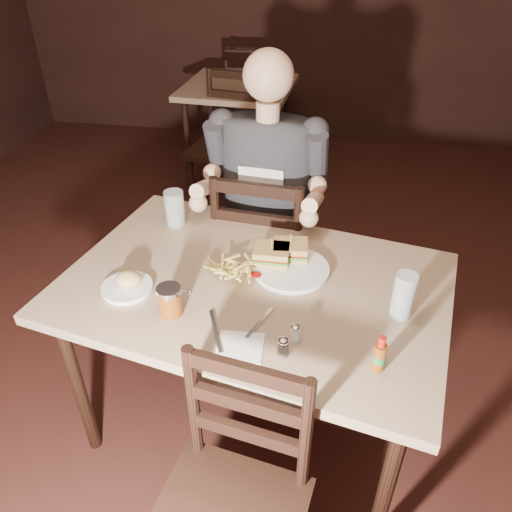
# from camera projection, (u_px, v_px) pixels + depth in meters

# --- Properties ---
(room_shell) EXTENTS (7.00, 7.00, 7.00)m
(room_shell) POSITION_uv_depth(u_px,v_px,m) (357.00, 130.00, 1.26)
(room_shell) COLOR black
(room_shell) RESTS_ON ground
(main_table) EXTENTS (1.49, 1.15, 0.77)m
(main_table) POSITION_uv_depth(u_px,v_px,m) (254.00, 298.00, 1.81)
(main_table) COLOR tan
(main_table) RESTS_ON ground
(bg_table) EXTENTS (0.85, 0.85, 0.77)m
(bg_table) POSITION_uv_depth(u_px,v_px,m) (238.00, 96.00, 3.80)
(bg_table) COLOR tan
(bg_table) RESTS_ON ground
(chair_far) EXTENTS (0.49, 0.53, 0.96)m
(chair_far) POSITION_uv_depth(u_px,v_px,m) (266.00, 253.00, 2.43)
(chair_far) COLOR black
(chair_far) RESTS_ON ground
(bg_chair_far) EXTENTS (0.46, 0.50, 0.94)m
(bg_chair_far) POSITION_uv_depth(u_px,v_px,m) (251.00, 101.00, 4.37)
(bg_chair_far) COLOR black
(bg_chair_far) RESTS_ON ground
(bg_chair_near) EXTENTS (0.53, 0.56, 0.97)m
(bg_chair_near) POSITION_uv_depth(u_px,v_px,m) (224.00, 149.00, 3.47)
(bg_chair_near) COLOR black
(bg_chair_near) RESTS_ON ground
(diner) EXTENTS (0.58, 0.48, 0.93)m
(diner) POSITION_uv_depth(u_px,v_px,m) (265.00, 166.00, 2.11)
(diner) COLOR #2C2A2F
(diner) RESTS_ON chair_far
(dinner_plate) EXTENTS (0.32, 0.32, 0.02)m
(dinner_plate) POSITION_uv_depth(u_px,v_px,m) (291.00, 270.00, 1.82)
(dinner_plate) COLOR white
(dinner_plate) RESTS_ON main_table
(sandwich_left) EXTENTS (0.13, 0.11, 0.11)m
(sandwich_left) POSITION_uv_depth(u_px,v_px,m) (272.00, 249.00, 1.82)
(sandwich_left) COLOR tan
(sandwich_left) RESTS_ON dinner_plate
(sandwich_right) EXTENTS (0.14, 0.12, 0.11)m
(sandwich_right) POSITION_uv_depth(u_px,v_px,m) (291.00, 245.00, 1.84)
(sandwich_right) COLOR tan
(sandwich_right) RESTS_ON dinner_plate
(fries_pile) EXTENTS (0.27, 0.22, 0.04)m
(fries_pile) POSITION_uv_depth(u_px,v_px,m) (233.00, 266.00, 1.79)
(fries_pile) COLOR #D4BE57
(fries_pile) RESTS_ON dinner_plate
(ketchup_dollop) EXTENTS (0.05, 0.05, 0.01)m
(ketchup_dollop) POSITION_uv_depth(u_px,v_px,m) (256.00, 275.00, 1.77)
(ketchup_dollop) COLOR maroon
(ketchup_dollop) RESTS_ON dinner_plate
(glass_left) EXTENTS (0.10, 0.10, 0.15)m
(glass_left) POSITION_uv_depth(u_px,v_px,m) (175.00, 208.00, 2.05)
(glass_left) COLOR silver
(glass_left) RESTS_ON main_table
(glass_right) EXTENTS (0.08, 0.08, 0.16)m
(glass_right) POSITION_uv_depth(u_px,v_px,m) (403.00, 296.00, 1.58)
(glass_right) COLOR silver
(glass_right) RESTS_ON main_table
(hot_sauce) EXTENTS (0.05, 0.05, 0.12)m
(hot_sauce) POSITION_uv_depth(u_px,v_px,m) (380.00, 353.00, 1.40)
(hot_sauce) COLOR #74350D
(hot_sauce) RESTS_ON main_table
(salt_shaker) EXTENTS (0.04, 0.04, 0.06)m
(salt_shaker) POSITION_uv_depth(u_px,v_px,m) (295.00, 333.00, 1.52)
(salt_shaker) COLOR white
(salt_shaker) RESTS_ON main_table
(pepper_shaker) EXTENTS (0.04, 0.04, 0.06)m
(pepper_shaker) POSITION_uv_depth(u_px,v_px,m) (283.00, 347.00, 1.47)
(pepper_shaker) COLOR #38332D
(pepper_shaker) RESTS_ON main_table
(syrup_dispenser) EXTENTS (0.10, 0.10, 0.10)m
(syrup_dispenser) POSITION_uv_depth(u_px,v_px,m) (170.00, 301.00, 1.61)
(syrup_dispenser) COLOR #74350D
(syrup_dispenser) RESTS_ON main_table
(napkin) EXTENTS (0.15, 0.14, 0.00)m
(napkin) POSITION_uv_depth(u_px,v_px,m) (240.00, 347.00, 1.51)
(napkin) COLOR white
(napkin) RESTS_ON main_table
(knife) EXTENTS (0.08, 0.19, 0.00)m
(knife) POSITION_uv_depth(u_px,v_px,m) (216.00, 331.00, 1.56)
(knife) COLOR silver
(knife) RESTS_ON napkin
(fork) EXTENTS (0.07, 0.16, 0.01)m
(fork) POSITION_uv_depth(u_px,v_px,m) (260.00, 323.00, 1.59)
(fork) COLOR silver
(fork) RESTS_ON napkin
(side_plate) EXTENTS (0.20, 0.20, 0.01)m
(side_plate) POSITION_uv_depth(u_px,v_px,m) (127.00, 288.00, 1.73)
(side_plate) COLOR white
(side_plate) RESTS_ON main_table
(bread_roll) EXTENTS (0.11, 0.09, 0.05)m
(bread_roll) POSITION_uv_depth(u_px,v_px,m) (129.00, 279.00, 1.72)
(bread_roll) COLOR tan
(bread_roll) RESTS_ON side_plate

